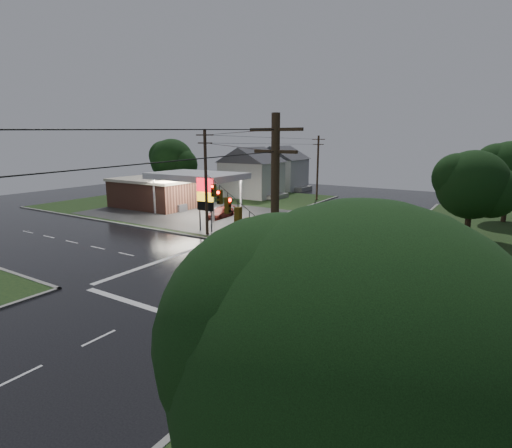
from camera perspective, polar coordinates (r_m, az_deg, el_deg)
The scene contains 17 objects.
ground at distance 30.00m, azimuth -4.30°, elevation -7.52°, with size 120.00×120.00×0.00m, color black.
grass_nw at distance 65.63m, azimuth -9.06°, elevation 3.21°, with size 36.00×36.00×0.08m, color black.
gas_station at distance 60.52m, azimuth -12.85°, elevation 4.71°, with size 26.20×18.00×5.60m.
pylon_sign at distance 43.43m, azimuth -7.29°, elevation 4.03°, with size 2.00×0.35×6.00m.
utility_pole_nw at distance 41.82m, azimuth -7.16°, elevation 6.08°, with size 2.20×0.32×11.00m.
utility_pole_se at distance 15.69m, azimuth 2.65°, elevation -4.01°, with size 2.20×0.32×11.00m.
utility_pole_n at distance 66.29m, azimuth 8.80°, elevation 8.03°, with size 2.20×0.32×10.50m.
traffic_signals at distance 28.45m, azimuth -4.50°, elevation 4.85°, with size 26.87×26.87×1.47m.
house_near at distance 70.02m, azimuth -0.58°, elevation 7.51°, with size 11.05×8.48×8.60m.
house_far at distance 80.81m, azimuth 3.48°, elevation 8.12°, with size 11.05×8.48×8.60m.
tree_nw_behind at distance 73.22m, azimuth -11.82°, elevation 8.86°, with size 8.93×7.60×10.00m.
tree_ne_near at distance 44.92m, azimuth 28.67°, elevation 4.90°, with size 7.99×6.80×8.98m.
tree_ne_far at distance 56.74m, azimuth 32.65°, elevation 6.32°, with size 8.46×7.20×9.80m.
tree_se at distance 8.21m, azimuth 15.39°, elevation -21.81°, with size 8.22×7.00×9.08m.
car_north at distance 44.23m, azimuth 7.88°, elevation -0.29°, with size 1.34×3.85×1.27m, color black.
car_crossing at distance 28.30m, azimuth -8.33°, elevation -7.43°, with size 1.55×3.84×1.31m, color gray.
car_pump at distance 51.64m, azimuth -5.15°, elevation 1.62°, with size 1.90×4.68×1.36m, color maroon.
Camera 1 is at (16.93, -22.61, 10.09)m, focal length 28.00 mm.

